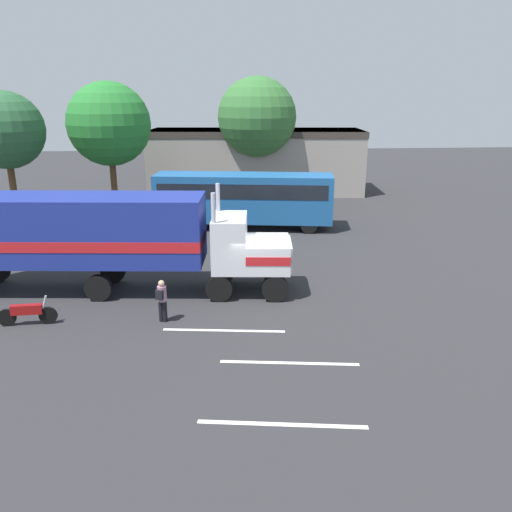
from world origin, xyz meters
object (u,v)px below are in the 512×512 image
parked_bus (244,196)px  motorcycle (27,313)px  semi_truck (105,234)px  tree_right (257,117)px  parked_car (60,223)px  tree_left (109,124)px  tree_center (5,131)px  person_bystander (162,299)px

parked_bus → motorcycle: bearing=-122.6°
semi_truck → tree_right: (8.21, 20.73, 3.87)m
parked_bus → parked_car: (-11.05, -1.02, -1.26)m
tree_left → motorcycle: bearing=-89.7°
parked_car → tree_left: tree_left is taller
semi_truck → tree_center: 16.66m
semi_truck → tree_center: bearing=121.9°
motorcycle → tree_left: (-0.10, 19.18, 5.68)m
parked_bus → motorcycle: (-8.81, -13.77, -1.58)m
person_bystander → parked_car: size_ratio=0.34×
person_bystander → parked_bus: parked_bus is taller
semi_truck → tree_center: size_ratio=1.71×
person_bystander → parked_car: bearing=119.1°
motorcycle → tree_left: 20.00m
parked_car → tree_left: bearing=71.6°
parked_car → tree_right: bearing=41.3°
parked_car → tree_center: tree_center is taller
person_bystander → tree_right: 25.36m
parked_bus → parked_car: 11.17m
motorcycle → tree_left: tree_left is taller
semi_truck → parked_car: semi_truck is taller
tree_right → parked_car: bearing=-138.7°
person_bystander → motorcycle: 4.94m
semi_truck → parked_bus: (6.48, 10.52, -0.46)m
parked_bus → tree_center: 15.93m
person_bystander → parked_car: 14.73m
tree_left → tree_center: tree_left is taller
semi_truck → tree_right: bearing=68.4°
semi_truck → tree_right: size_ratio=1.50×
parked_car → tree_left: size_ratio=0.53×
semi_truck → tree_center: tree_center is taller
parked_car → tree_left: (2.14, 6.43, 5.35)m
tree_center → person_bystander: bearing=-57.0°
semi_truck → motorcycle: semi_truck is taller
parked_bus → motorcycle: 16.42m
tree_right → tree_left: bearing=-155.7°
semi_truck → tree_center: (-8.62, 13.85, 3.38)m
person_bystander → tree_right: bearing=76.9°
tree_center → parked_bus: bearing=-12.4°
tree_right → semi_truck: bearing=-111.6°
parked_car → tree_left: 8.64m
parked_car → parked_bus: bearing=5.3°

